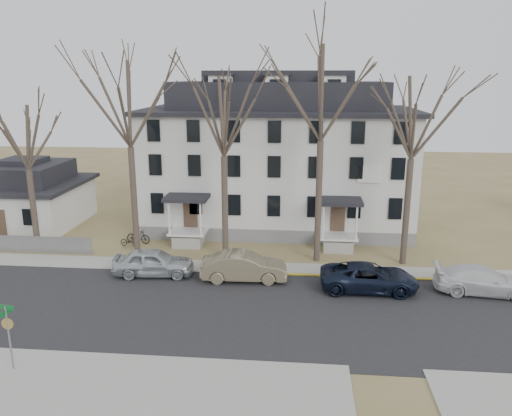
# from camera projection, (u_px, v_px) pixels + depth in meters

# --- Properties ---
(ground) EXTENTS (120.00, 120.00, 0.00)m
(ground) POSITION_uv_depth(u_px,v_px,m) (300.00, 335.00, 23.22)
(ground) COLOR olive
(ground) RESTS_ON ground
(main_road) EXTENTS (120.00, 10.00, 0.04)m
(main_road) POSITION_uv_depth(u_px,v_px,m) (301.00, 315.00, 25.15)
(main_road) COLOR #27272A
(main_road) RESTS_ON ground
(far_sidewalk) EXTENTS (120.00, 2.00, 0.08)m
(far_sidewalk) POSITION_uv_depth(u_px,v_px,m) (301.00, 270.00, 30.92)
(far_sidewalk) COLOR #A09F97
(far_sidewalk) RESTS_ON ground
(near_sidewalk_left) EXTENTS (20.00, 5.00, 0.08)m
(near_sidewalk_left) POSITION_uv_depth(u_px,v_px,m) (91.00, 390.00, 19.11)
(near_sidewalk_left) COLOR #A09F97
(near_sidewalk_left) RESTS_ON ground
(yellow_curb) EXTENTS (14.00, 0.25, 0.06)m
(yellow_curb) POSITION_uv_depth(u_px,v_px,m) (385.00, 279.00, 29.61)
(yellow_curb) COLOR gold
(yellow_curb) RESTS_ON ground
(boarding_house) EXTENTS (20.80, 12.36, 12.05)m
(boarding_house) POSITION_uv_depth(u_px,v_px,m) (278.00, 158.00, 39.30)
(boarding_house) COLOR slate
(boarding_house) RESTS_ON ground
(small_house) EXTENTS (8.70, 8.70, 5.00)m
(small_house) POSITION_uv_depth(u_px,v_px,m) (27.00, 197.00, 39.98)
(small_house) COLOR silver
(small_house) RESTS_ON ground
(tree_far_left) EXTENTS (8.40, 8.40, 13.72)m
(tree_far_left) POSITION_uv_depth(u_px,v_px,m) (128.00, 98.00, 30.97)
(tree_far_left) COLOR #473B31
(tree_far_left) RESTS_ON ground
(tree_mid_left) EXTENTS (7.80, 7.80, 12.74)m
(tree_mid_left) POSITION_uv_depth(u_px,v_px,m) (223.00, 111.00, 30.63)
(tree_mid_left) COLOR #473B31
(tree_mid_left) RESTS_ON ground
(tree_center) EXTENTS (9.00, 9.00, 14.70)m
(tree_center) POSITION_uv_depth(u_px,v_px,m) (322.00, 86.00, 29.72)
(tree_center) COLOR #473B31
(tree_center) RESTS_ON ground
(tree_mid_right) EXTENTS (7.80, 7.80, 12.74)m
(tree_mid_right) POSITION_uv_depth(u_px,v_px,m) (415.00, 112.00, 29.62)
(tree_mid_right) COLOR #473B31
(tree_mid_right) RESTS_ON ground
(tree_bungalow) EXTENTS (6.60, 6.60, 10.78)m
(tree_bungalow) POSITION_uv_depth(u_px,v_px,m) (24.00, 133.00, 32.16)
(tree_bungalow) COLOR #473B31
(tree_bungalow) RESTS_ON ground
(car_silver) EXTENTS (4.94, 2.32, 1.64)m
(car_silver) POSITION_uv_depth(u_px,v_px,m) (154.00, 263.00, 29.91)
(car_silver) COLOR silver
(car_silver) RESTS_ON ground
(car_tan) EXTENTS (5.11, 2.04, 1.65)m
(car_tan) POSITION_uv_depth(u_px,v_px,m) (244.00, 267.00, 29.19)
(car_tan) COLOR #796D52
(car_tan) RESTS_ON ground
(car_navy) EXTENTS (5.42, 2.51, 1.51)m
(car_navy) POSITION_uv_depth(u_px,v_px,m) (369.00, 278.00, 27.82)
(car_navy) COLOR black
(car_navy) RESTS_ON ground
(car_white) EXTENTS (5.28, 2.53, 1.48)m
(car_white) POSITION_uv_depth(u_px,v_px,m) (482.00, 281.00, 27.45)
(car_white) COLOR silver
(car_white) RESTS_ON ground
(bicycle_left) EXTENTS (1.61, 0.95, 0.80)m
(bicycle_left) POSITION_uv_depth(u_px,v_px,m) (130.00, 242.00, 34.97)
(bicycle_left) COLOR black
(bicycle_left) RESTS_ON ground
(bicycle_right) EXTENTS (1.87, 0.83, 1.09)m
(bicycle_right) POSITION_uv_depth(u_px,v_px,m) (138.00, 237.00, 35.64)
(bicycle_right) COLOR black
(bicycle_right) RESTS_ON ground
(street_sign) EXTENTS (0.83, 0.83, 2.92)m
(street_sign) POSITION_uv_depth(u_px,v_px,m) (8.00, 328.00, 19.94)
(street_sign) COLOR gray
(street_sign) RESTS_ON ground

